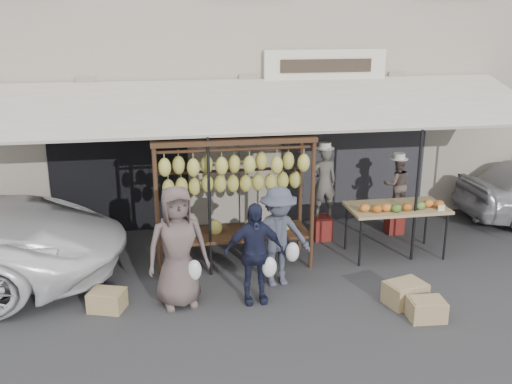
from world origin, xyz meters
TOP-DOWN VIEW (x-y plane):
  - ground_plane at (0.00, 0.00)m, footprint 90.00×90.00m
  - shophouse at (-0.00, 6.50)m, footprint 24.00×6.15m
  - awning at (0.01, 2.28)m, footprint 10.00×2.35m
  - banana_rack at (-0.57, 1.47)m, footprint 2.60×0.90m
  - produce_table at (2.28, 1.36)m, footprint 1.70×0.90m
  - vendor_left at (1.23, 2.34)m, footprint 0.50×0.34m
  - vendor_right at (2.72, 2.43)m, footprint 0.56×0.46m
  - customer_left at (-1.55, 0.23)m, footprint 0.97×0.72m
  - customer_mid at (-0.46, 0.14)m, footprint 0.91×0.39m
  - customer_right at (0.01, 0.63)m, footprint 1.09×0.70m
  - stool_left at (1.23, 2.34)m, footprint 0.41×0.41m
  - stool_right at (2.72, 2.43)m, footprint 0.33×0.33m
  - crate_near_a at (1.83, -0.80)m, footprint 0.52×0.41m
  - crate_near_b at (1.72, -0.34)m, footprint 0.65×0.56m
  - crate_far at (-2.59, 0.24)m, footprint 0.58×0.51m

SIDE VIEW (x-z plane):
  - ground_plane at x=0.00m, z-range 0.00..0.00m
  - crate_far at x=-2.59m, z-range 0.00..0.29m
  - crate_near_a at x=1.83m, z-range 0.00..0.29m
  - crate_near_b at x=1.72m, z-range 0.00..0.34m
  - stool_right at x=2.72m, z-range 0.00..0.44m
  - stool_left at x=1.23m, z-range 0.00..0.46m
  - customer_mid at x=-0.46m, z-range 0.00..1.53m
  - customer_right at x=0.01m, z-range 0.00..1.60m
  - produce_table at x=2.28m, z-range 0.36..1.40m
  - customer_left at x=-1.55m, z-range 0.00..1.81m
  - vendor_right at x=2.72m, z-range 0.44..1.52m
  - vendor_left at x=1.23m, z-range 0.46..1.80m
  - banana_rack at x=-0.57m, z-range 0.45..2.69m
  - awning at x=0.01m, z-range 1.12..4.03m
  - shophouse at x=0.00m, z-range 0.00..7.30m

